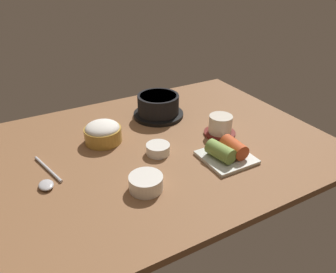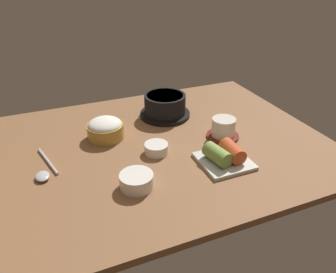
# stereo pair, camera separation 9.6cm
# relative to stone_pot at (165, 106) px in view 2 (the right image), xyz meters

# --- Properties ---
(dining_table) EXTENTS (1.00, 0.76, 0.02)m
(dining_table) POSITION_rel_stone_pot_xyz_m (-0.09, -0.17, -0.05)
(dining_table) COLOR brown
(dining_table) RESTS_ON ground
(stone_pot) EXTENTS (0.17, 0.17, 0.08)m
(stone_pot) POSITION_rel_stone_pot_xyz_m (0.00, 0.00, 0.00)
(stone_pot) COLOR black
(stone_pot) RESTS_ON dining_table
(rice_bowl) EXTENTS (0.11, 0.11, 0.07)m
(rice_bowl) POSITION_rel_stone_pot_xyz_m (-0.23, -0.08, -0.01)
(rice_bowl) COLOR #B78C38
(rice_bowl) RESTS_ON dining_table
(tea_cup_with_saucer) EXTENTS (0.10, 0.10, 0.06)m
(tea_cup_with_saucer) POSITION_rel_stone_pot_xyz_m (0.11, -0.21, -0.01)
(tea_cup_with_saucer) COLOR maroon
(tea_cup_with_saucer) RESTS_ON dining_table
(banchan_cup_center) EXTENTS (0.07, 0.07, 0.03)m
(banchan_cup_center) POSITION_rel_stone_pot_xyz_m (-0.11, -0.22, -0.02)
(banchan_cup_center) COLOR white
(banchan_cup_center) RESTS_ON dining_table
(kimchi_plate) EXTENTS (0.13, 0.13, 0.05)m
(kimchi_plate) POSITION_rel_stone_pot_xyz_m (0.04, -0.33, -0.02)
(kimchi_plate) COLOR silver
(kimchi_plate) RESTS_ON dining_table
(side_bowl_near) EXTENTS (0.08, 0.08, 0.04)m
(side_bowl_near) POSITION_rel_stone_pot_xyz_m (-0.21, -0.34, -0.02)
(side_bowl_near) COLOR white
(side_bowl_near) RESTS_ON dining_table
(spoon) EXTENTS (0.06, 0.17, 0.01)m
(spoon) POSITION_rel_stone_pot_xyz_m (-0.42, -0.20, -0.03)
(spoon) COLOR #B7B7BC
(spoon) RESTS_ON dining_table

